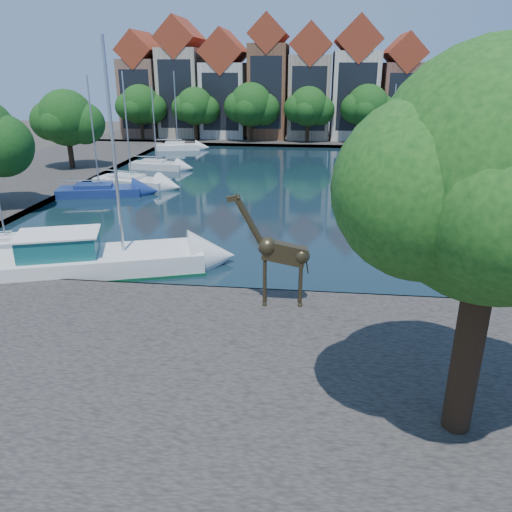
% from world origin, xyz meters
% --- Properties ---
extents(ground, '(160.00, 160.00, 0.00)m').
position_xyz_m(ground, '(0.00, 0.00, 0.00)').
color(ground, '#38332B').
rests_on(ground, ground).
extents(water_basin, '(38.00, 50.00, 0.08)m').
position_xyz_m(water_basin, '(0.00, 24.00, 0.04)').
color(water_basin, black).
rests_on(water_basin, ground).
extents(near_quay, '(50.00, 14.00, 0.50)m').
position_xyz_m(near_quay, '(0.00, -7.00, 0.25)').
color(near_quay, '#44403B').
rests_on(near_quay, ground).
extents(far_quay, '(60.00, 16.00, 0.50)m').
position_xyz_m(far_quay, '(0.00, 56.00, 0.25)').
color(far_quay, '#44403B').
rests_on(far_quay, ground).
extents(left_quay, '(14.00, 52.00, 0.50)m').
position_xyz_m(left_quay, '(-25.00, 24.00, 0.25)').
color(left_quay, '#44403B').
rests_on(left_quay, ground).
extents(plane_tree, '(8.32, 6.40, 10.62)m').
position_xyz_m(plane_tree, '(7.62, -9.01, 7.67)').
color(plane_tree, '#332114').
rests_on(plane_tree, near_quay).
extents(townhouse_west_end, '(5.44, 9.18, 14.93)m').
position_xyz_m(townhouse_west_end, '(-23.00, 55.99, 7.36)').
color(townhouse_west_end, brown).
rests_on(townhouse_west_end, far_quay).
extents(townhouse_west_mid, '(5.94, 9.18, 16.79)m').
position_xyz_m(townhouse_west_mid, '(-17.00, 55.99, 8.23)').
color(townhouse_west_mid, tan).
rests_on(townhouse_west_mid, far_quay).
extents(townhouse_west_inner, '(6.43, 9.18, 15.15)m').
position_xyz_m(townhouse_west_inner, '(-10.50, 55.99, 7.35)').
color(townhouse_west_inner, beige).
rests_on(townhouse_west_inner, far_quay).
extents(townhouse_center, '(5.44, 9.18, 16.93)m').
position_xyz_m(townhouse_center, '(-4.00, 55.99, 8.36)').
color(townhouse_center, brown).
rests_on(townhouse_center, far_quay).
extents(townhouse_east_inner, '(5.94, 9.18, 15.79)m').
position_xyz_m(townhouse_east_inner, '(2.00, 55.99, 7.73)').
color(townhouse_east_inner, tan).
rests_on(townhouse_east_inner, far_quay).
extents(townhouse_east_mid, '(6.43, 9.18, 16.65)m').
position_xyz_m(townhouse_east_mid, '(8.50, 55.99, 8.10)').
color(townhouse_east_mid, beige).
rests_on(townhouse_east_mid, far_quay).
extents(townhouse_east_end, '(5.44, 9.18, 14.43)m').
position_xyz_m(townhouse_east_end, '(15.00, 55.99, 7.11)').
color(townhouse_east_end, brown).
rests_on(townhouse_east_end, far_quay).
extents(far_tree_far_west, '(7.28, 5.60, 7.68)m').
position_xyz_m(far_tree_far_west, '(-21.90, 50.49, 5.18)').
color(far_tree_far_west, '#332114').
rests_on(far_tree_far_west, far_quay).
extents(far_tree_west, '(6.76, 5.20, 7.36)m').
position_xyz_m(far_tree_west, '(-13.91, 50.49, 5.08)').
color(far_tree_west, '#332114').
rests_on(far_tree_west, far_quay).
extents(far_tree_mid_west, '(7.80, 6.00, 8.00)m').
position_xyz_m(far_tree_mid_west, '(-5.89, 50.49, 5.29)').
color(far_tree_mid_west, '#332114').
rests_on(far_tree_mid_west, far_quay).
extents(far_tree_mid_east, '(7.02, 5.40, 7.52)m').
position_xyz_m(far_tree_mid_east, '(2.10, 50.49, 5.13)').
color(far_tree_mid_east, '#332114').
rests_on(far_tree_mid_east, far_quay).
extents(far_tree_east, '(7.54, 5.80, 7.84)m').
position_xyz_m(far_tree_east, '(10.11, 50.49, 5.24)').
color(far_tree_east, '#332114').
rests_on(far_tree_east, far_quay).
extents(far_tree_far_east, '(6.76, 5.20, 7.36)m').
position_xyz_m(far_tree_far_east, '(18.09, 50.49, 5.08)').
color(far_tree_far_east, '#332114').
rests_on(far_tree_far_east, far_quay).
extents(side_tree_left_far, '(7.28, 5.60, 7.88)m').
position_xyz_m(side_tree_left_far, '(-21.90, 27.99, 5.38)').
color(side_tree_left_far, '#332114').
rests_on(side_tree_left_far, left_quay).
extents(giraffe_statue, '(3.45, 0.69, 4.92)m').
position_xyz_m(giraffe_statue, '(1.71, -1.52, 2.92)').
color(giraffe_statue, '#3B311D').
rests_on(giraffe_statue, near_quay).
extents(motorsailer, '(11.28, 6.41, 11.68)m').
position_xyz_m(motorsailer, '(-8.35, 1.89, 0.98)').
color(motorsailer, silver).
rests_on(motorsailer, water_basin).
extents(sailboat_left_a, '(5.02, 3.33, 8.65)m').
position_xyz_m(sailboat_left_a, '(-15.00, 4.74, 0.57)').
color(sailboat_left_a, white).
rests_on(sailboat_left_a, water_basin).
extents(sailboat_left_b, '(7.27, 3.98, 9.75)m').
position_xyz_m(sailboat_left_b, '(-15.00, 18.43, 0.62)').
color(sailboat_left_b, navy).
rests_on(sailboat_left_b, water_basin).
extents(sailboat_left_c, '(7.30, 3.90, 9.99)m').
position_xyz_m(sailboat_left_c, '(-13.53, 22.24, 0.63)').
color(sailboat_left_c, silver).
rests_on(sailboat_left_c, water_basin).
extents(sailboat_left_d, '(5.77, 2.40, 8.49)m').
position_xyz_m(sailboat_left_d, '(-13.70, 30.56, 0.62)').
color(sailboat_left_d, silver).
rests_on(sailboat_left_d, water_basin).
extents(sailboat_left_e, '(6.10, 3.14, 9.89)m').
position_xyz_m(sailboat_left_e, '(-15.00, 44.00, 0.65)').
color(sailboat_left_e, white).
rests_on(sailboat_left_e, water_basin).
extents(sailboat_right_a, '(5.01, 2.99, 9.17)m').
position_xyz_m(sailboat_right_a, '(12.00, 8.78, 0.57)').
color(sailboat_right_a, white).
rests_on(sailboat_right_a, water_basin).
extents(sailboat_right_b, '(6.92, 4.78, 9.78)m').
position_xyz_m(sailboat_right_b, '(15.00, 16.95, 0.55)').
color(sailboat_right_b, navy).
rests_on(sailboat_right_b, water_basin).
extents(sailboat_right_c, '(6.58, 3.67, 9.27)m').
position_xyz_m(sailboat_right_c, '(14.79, 25.57, 0.63)').
color(sailboat_right_c, silver).
rests_on(sailboat_right_c, water_basin).
extents(sailboat_right_d, '(6.17, 4.09, 8.51)m').
position_xyz_m(sailboat_right_d, '(12.00, 39.67, 0.64)').
color(sailboat_right_d, white).
rests_on(sailboat_right_d, water_basin).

